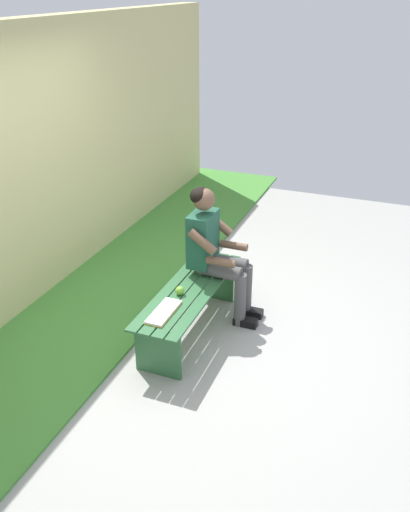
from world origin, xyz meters
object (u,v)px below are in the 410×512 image
bench_near (189,300)px  apple (180,291)px  book_open (164,312)px  person_seated (215,249)px

bench_near → apple: apple is taller
bench_near → book_open: 0.46m
bench_near → book_open: bearing=-4.9°
bench_near → book_open: size_ratio=3.72×
person_seated → apple: 0.55m
bench_near → apple: 0.20m
book_open → bench_near: bearing=175.2°
apple → person_seated: bearing=164.8°
person_seated → book_open: person_seated is taller
bench_near → book_open: book_open is taller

